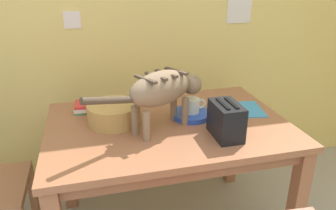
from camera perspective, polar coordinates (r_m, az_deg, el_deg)
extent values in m
cube|color=#EFD070|center=(2.21, -5.85, 16.35)|extent=(4.95, 0.10, 2.50)
cube|color=white|center=(2.14, -16.55, 14.19)|extent=(0.10, 0.01, 0.10)
cube|color=white|center=(2.38, 12.47, 16.10)|extent=(0.18, 0.01, 0.18)
cube|color=#9D6040|center=(1.74, 0.00, -3.58)|extent=(1.27, 0.87, 0.03)
cube|color=#90583B|center=(1.76, 0.00, -5.12)|extent=(1.19, 0.79, 0.07)
cube|color=#9D6040|center=(1.87, 21.62, -16.65)|extent=(0.07, 0.07, 0.70)
cube|color=#9D6040|center=(2.22, -17.57, -9.40)|extent=(0.07, 0.07, 0.70)
cube|color=#9D6040|center=(2.41, 11.29, -5.98)|extent=(0.07, 0.07, 0.70)
ellipsoid|color=#896E55|center=(1.57, -1.31, 2.99)|extent=(0.40, 0.32, 0.17)
cube|color=#4B3C2E|center=(1.49, -4.00, 4.56)|extent=(0.09, 0.14, 0.01)
cube|color=#4B3C2E|center=(1.53, -2.11, 5.08)|extent=(0.09, 0.14, 0.01)
cube|color=#4B3C2E|center=(1.57, -0.31, 5.56)|extent=(0.09, 0.14, 0.01)
cube|color=#4B3C2E|center=(1.62, 1.39, 6.02)|extent=(0.09, 0.14, 0.01)
cylinder|color=#896E55|center=(1.73, 0.99, -0.26)|extent=(0.04, 0.04, 0.15)
cylinder|color=#896E55|center=(1.68, 3.04, -1.10)|extent=(0.04, 0.04, 0.15)
cylinder|color=#896E55|center=(1.58, -5.83, -2.73)|extent=(0.04, 0.04, 0.15)
cylinder|color=#896E55|center=(1.52, -3.84, -3.76)|extent=(0.04, 0.04, 0.15)
sphere|color=#896E55|center=(1.73, 4.24, 3.61)|extent=(0.11, 0.11, 0.11)
cone|color=#896E55|center=(1.73, 3.58, 5.25)|extent=(0.04, 0.04, 0.04)
cone|color=#896E55|center=(1.70, 5.00, 4.81)|extent=(0.04, 0.04, 0.04)
cylinder|color=#4B3C2E|center=(1.40, -10.54, 0.80)|extent=(0.24, 0.15, 0.09)
cylinder|color=blue|center=(1.79, 4.08, -1.68)|extent=(0.22, 0.22, 0.03)
cylinder|color=white|center=(1.77, 4.13, -0.08)|extent=(0.09, 0.09, 0.08)
torus|color=white|center=(1.79, 5.83, 0.21)|extent=(0.06, 0.01, 0.06)
cube|color=#3991CD|center=(1.93, 12.53, -0.76)|extent=(0.29, 0.27, 0.01)
cube|color=#4E9E58|center=(1.93, -13.55, -0.68)|extent=(0.18, 0.13, 0.01)
cube|color=silver|center=(1.92, -13.52, -0.34)|extent=(0.19, 0.14, 0.02)
cube|color=red|center=(1.91, -13.47, 0.21)|extent=(0.18, 0.14, 0.02)
cylinder|color=tan|center=(1.73, -9.49, -1.48)|extent=(0.28, 0.28, 0.11)
cylinder|color=brown|center=(1.73, -9.50, -1.32)|extent=(0.23, 0.23, 0.09)
cube|color=black|center=(1.58, 10.20, -2.68)|extent=(0.12, 0.20, 0.17)
cube|color=black|center=(1.53, 9.67, 0.20)|extent=(0.02, 0.14, 0.01)
cube|color=black|center=(1.55, 11.16, 0.35)|extent=(0.02, 0.14, 0.01)
cube|color=#9E6644|center=(2.22, -22.62, -14.65)|extent=(0.04, 0.04, 0.41)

